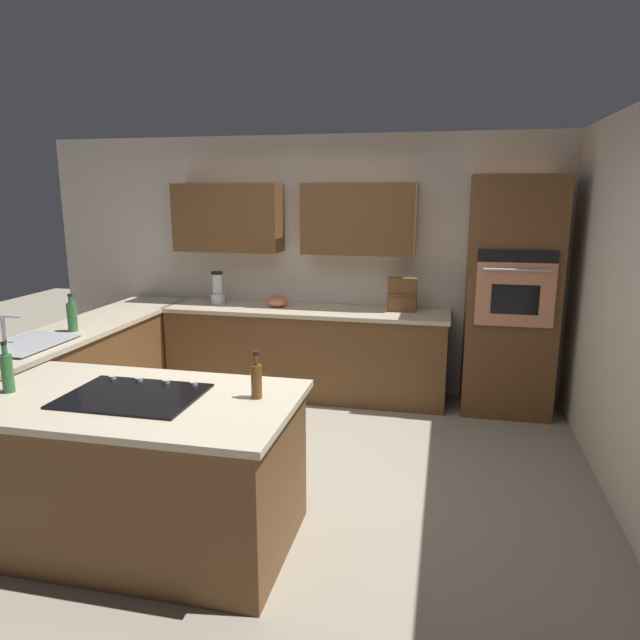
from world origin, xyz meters
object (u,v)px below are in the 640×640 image
(oil_bottle, at_px, (7,372))
(cooktop, at_px, (133,395))
(spice_rack, at_px, (402,295))
(wall_oven, at_px, (511,297))
(mixing_bowl, at_px, (278,301))
(dish_soap_bottle, at_px, (72,316))
(sink_unit, at_px, (27,343))
(blender, at_px, (217,290))
(second_bottle, at_px, (256,380))

(oil_bottle, bearing_deg, cooktop, -173.55)
(oil_bottle, bearing_deg, spice_rack, -125.89)
(wall_oven, bearing_deg, cooktop, 49.15)
(wall_oven, distance_m, mixing_bowl, 2.25)
(wall_oven, relative_size, dish_soap_bottle, 6.89)
(sink_unit, distance_m, cooktop, 1.61)
(sink_unit, height_order, blender, blender)
(wall_oven, xyz_separation_m, blender, (2.90, -0.05, -0.05))
(cooktop, relative_size, blender, 2.25)
(dish_soap_bottle, bearing_deg, spice_rack, -151.44)
(wall_oven, bearing_deg, oil_bottle, 42.02)
(mixing_bowl, bearing_deg, spice_rack, -178.27)
(cooktop, distance_m, dish_soap_bottle, 1.87)
(dish_soap_bottle, bearing_deg, second_bottle, 149.55)
(second_bottle, bearing_deg, cooktop, 10.98)
(spice_rack, xyz_separation_m, oil_bottle, (2.05, 2.83, -0.04))
(blender, bearing_deg, wall_oven, 179.09)
(dish_soap_bottle, height_order, second_bottle, dish_soap_bottle)
(mixing_bowl, distance_m, spice_rack, 1.26)
(blender, relative_size, mixing_bowl, 1.57)
(cooktop, xyz_separation_m, spice_rack, (-1.30, -2.75, 0.16))
(blender, relative_size, second_bottle, 1.23)
(cooktop, xyz_separation_m, second_bottle, (-0.70, -0.14, 0.10))
(mixing_bowl, height_order, second_bottle, second_bottle)
(sink_unit, height_order, second_bottle, second_bottle)
(cooktop, height_order, second_bottle, second_bottle)
(sink_unit, height_order, spice_rack, spice_rack)
(blender, bearing_deg, sink_unit, 67.38)
(wall_oven, height_order, oil_bottle, wall_oven)
(wall_oven, relative_size, second_bottle, 8.00)
(cooktop, distance_m, oil_bottle, 0.76)
(cooktop, bearing_deg, blender, -77.54)
(blender, distance_m, spice_rack, 1.90)
(dish_soap_bottle, distance_m, second_bottle, 2.34)
(spice_rack, bearing_deg, second_bottle, 76.94)
(mixing_bowl, bearing_deg, sink_unit, 52.60)
(mixing_bowl, distance_m, dish_soap_bottle, 1.95)
(wall_oven, xyz_separation_m, oil_bottle, (3.05, 2.75, -0.07))
(wall_oven, height_order, second_bottle, wall_oven)
(cooktop, height_order, oil_bottle, oil_bottle)
(second_bottle, bearing_deg, sink_unit, -18.76)
(spice_rack, xyz_separation_m, second_bottle, (0.61, 2.61, -0.06))
(sink_unit, bearing_deg, mixing_bowl, -127.40)
(mixing_bowl, xyz_separation_m, dish_soap_bottle, (1.37, 1.39, 0.07))
(wall_oven, bearing_deg, second_bottle, 57.57)
(cooktop, bearing_deg, sink_unit, -31.36)
(sink_unit, distance_m, blender, 2.03)
(spice_rack, height_order, oil_bottle, spice_rack)
(cooktop, relative_size, second_bottle, 2.77)
(oil_bottle, distance_m, second_bottle, 1.46)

